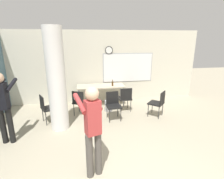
{
  "coord_description": "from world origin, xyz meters",
  "views": [
    {
      "loc": [
        -0.66,
        -1.82,
        2.47
      ],
      "look_at": [
        0.09,
        2.69,
        1.14
      ],
      "focal_mm": 28.0,
      "sensor_mm": 36.0,
      "label": 1
    }
  ],
  "objects_px": {
    "folding_table": "(101,87)",
    "chair_near_pillar": "(47,107)",
    "chair_table_left": "(80,101)",
    "person_playing_front": "(92,125)",
    "chair_mid_room": "(158,102)",
    "chair_table_right": "(125,97)",
    "bottle_on_table": "(113,83)",
    "person_watching_back": "(3,103)",
    "chair_table_front": "(113,104)"
  },
  "relations": [
    {
      "from": "chair_near_pillar",
      "to": "person_playing_front",
      "type": "bearing_deg",
      "value": -62.4
    },
    {
      "from": "folding_table",
      "to": "chair_table_right",
      "type": "distance_m",
      "value": 1.08
    },
    {
      "from": "person_playing_front",
      "to": "folding_table",
      "type": "bearing_deg",
      "value": 81.87
    },
    {
      "from": "chair_mid_room",
      "to": "person_watching_back",
      "type": "xyz_separation_m",
      "value": [
        -4.23,
        -0.79,
        0.52
      ]
    },
    {
      "from": "folding_table",
      "to": "chair_mid_room",
      "type": "height_order",
      "value": "chair_mid_room"
    },
    {
      "from": "folding_table",
      "to": "person_playing_front",
      "type": "xyz_separation_m",
      "value": [
        -0.51,
        -3.56,
        0.29
      ]
    },
    {
      "from": "chair_table_front",
      "to": "bottle_on_table",
      "type": "bearing_deg",
      "value": 81.47
    },
    {
      "from": "chair_table_right",
      "to": "chair_table_left",
      "type": "relative_size",
      "value": 1.0
    },
    {
      "from": "chair_mid_room",
      "to": "person_watching_back",
      "type": "bearing_deg",
      "value": -169.44
    },
    {
      "from": "chair_table_right",
      "to": "person_watching_back",
      "type": "height_order",
      "value": "person_watching_back"
    },
    {
      "from": "person_watching_back",
      "to": "person_playing_front",
      "type": "height_order",
      "value": "person_watching_back"
    },
    {
      "from": "bottle_on_table",
      "to": "chair_mid_room",
      "type": "distance_m",
      "value": 1.83
    },
    {
      "from": "folding_table",
      "to": "chair_table_left",
      "type": "height_order",
      "value": "chair_table_left"
    },
    {
      "from": "person_watching_back",
      "to": "bottle_on_table",
      "type": "bearing_deg",
      "value": 34.69
    },
    {
      "from": "chair_table_left",
      "to": "folding_table",
      "type": "bearing_deg",
      "value": 47.45
    },
    {
      "from": "chair_table_front",
      "to": "chair_table_left",
      "type": "height_order",
      "value": "same"
    },
    {
      "from": "folding_table",
      "to": "chair_table_right",
      "type": "xyz_separation_m",
      "value": [
        0.77,
        -0.73,
        -0.22
      ]
    },
    {
      "from": "bottle_on_table",
      "to": "chair_near_pillar",
      "type": "bearing_deg",
      "value": -153.37
    },
    {
      "from": "folding_table",
      "to": "bottle_on_table",
      "type": "bearing_deg",
      "value": -12.62
    },
    {
      "from": "chair_table_front",
      "to": "chair_table_right",
      "type": "bearing_deg",
      "value": 46.07
    },
    {
      "from": "folding_table",
      "to": "chair_table_front",
      "type": "xyz_separation_m",
      "value": [
        0.26,
        -1.26,
        -0.22
      ]
    },
    {
      "from": "bottle_on_table",
      "to": "chair_table_front",
      "type": "height_order",
      "value": "bottle_on_table"
    },
    {
      "from": "chair_near_pillar",
      "to": "chair_table_front",
      "type": "bearing_deg",
      "value": -1.94
    },
    {
      "from": "chair_table_left",
      "to": "chair_near_pillar",
      "type": "bearing_deg",
      "value": -160.49
    },
    {
      "from": "bottle_on_table",
      "to": "person_watching_back",
      "type": "bearing_deg",
      "value": -145.31
    },
    {
      "from": "person_playing_front",
      "to": "bottle_on_table",
      "type": "bearing_deg",
      "value": 74.78
    },
    {
      "from": "folding_table",
      "to": "person_watching_back",
      "type": "height_order",
      "value": "person_watching_back"
    },
    {
      "from": "chair_table_front",
      "to": "person_watching_back",
      "type": "relative_size",
      "value": 0.5
    },
    {
      "from": "chair_table_left",
      "to": "person_playing_front",
      "type": "bearing_deg",
      "value": -84.35
    },
    {
      "from": "chair_table_front",
      "to": "person_playing_front",
      "type": "bearing_deg",
      "value": -108.45
    },
    {
      "from": "folding_table",
      "to": "chair_near_pillar",
      "type": "xyz_separation_m",
      "value": [
        -1.75,
        -1.19,
        -0.22
      ]
    },
    {
      "from": "bottle_on_table",
      "to": "person_watching_back",
      "type": "height_order",
      "value": "person_watching_back"
    },
    {
      "from": "bottle_on_table",
      "to": "person_playing_front",
      "type": "height_order",
      "value": "person_playing_front"
    },
    {
      "from": "chair_table_right",
      "to": "chair_near_pillar",
      "type": "height_order",
      "value": "same"
    },
    {
      "from": "chair_near_pillar",
      "to": "person_playing_front",
      "type": "height_order",
      "value": "person_playing_front"
    },
    {
      "from": "bottle_on_table",
      "to": "folding_table",
      "type": "bearing_deg",
      "value": 167.38
    },
    {
      "from": "chair_mid_room",
      "to": "chair_near_pillar",
      "type": "height_order",
      "value": "same"
    },
    {
      "from": "bottle_on_table",
      "to": "chair_table_left",
      "type": "xyz_separation_m",
      "value": [
        -1.21,
        -0.75,
        -0.36
      ]
    },
    {
      "from": "person_watching_back",
      "to": "folding_table",
      "type": "bearing_deg",
      "value": 40.38
    },
    {
      "from": "person_playing_front",
      "to": "person_watching_back",
      "type": "bearing_deg",
      "value": 144.51
    },
    {
      "from": "chair_table_left",
      "to": "person_playing_front",
      "type": "distance_m",
      "value": 2.78
    },
    {
      "from": "chair_table_right",
      "to": "person_playing_front",
      "type": "xyz_separation_m",
      "value": [
        -1.28,
        -2.84,
        0.51
      ]
    },
    {
      "from": "folding_table",
      "to": "person_watching_back",
      "type": "relative_size",
      "value": 1.0
    },
    {
      "from": "chair_mid_room",
      "to": "chair_table_left",
      "type": "relative_size",
      "value": 1.0
    },
    {
      "from": "folding_table",
      "to": "chair_near_pillar",
      "type": "bearing_deg",
      "value": -145.74
    },
    {
      "from": "folding_table",
      "to": "chair_table_left",
      "type": "xyz_separation_m",
      "value": [
        -0.78,
        -0.85,
        -0.22
      ]
    },
    {
      "from": "chair_table_right",
      "to": "chair_table_left",
      "type": "xyz_separation_m",
      "value": [
        -1.55,
        -0.12,
        0.0
      ]
    },
    {
      "from": "chair_mid_room",
      "to": "chair_near_pillar",
      "type": "bearing_deg",
      "value": 177.44
    },
    {
      "from": "chair_mid_room",
      "to": "person_watching_back",
      "type": "relative_size",
      "value": 0.5
    },
    {
      "from": "chair_mid_room",
      "to": "chair_table_left",
      "type": "distance_m",
      "value": 2.55
    }
  ]
}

